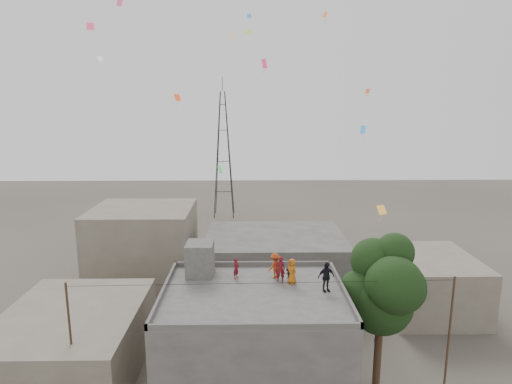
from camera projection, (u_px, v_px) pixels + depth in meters
main_building at (254, 343)px, 23.98m from camera, size 10.00×8.00×6.10m
parapet at (254, 290)px, 23.34m from camera, size 10.00×8.00×0.30m
stair_head_box at (200, 259)px, 25.67m from camera, size 1.60×1.80×2.00m
neighbor_west at (73, 342)px, 25.99m from camera, size 8.00×10.00×4.00m
neighbor_north at (275, 262)px, 37.83m from camera, size 12.00×9.00×5.00m
neighbor_northwest at (144, 245)px, 39.42m from camera, size 9.00×8.00×7.00m
neighbor_east at (427, 283)px, 34.15m from camera, size 7.00×8.00×4.40m
tree at (384, 287)px, 24.06m from camera, size 4.90×4.60×9.10m
utility_line at (263, 343)px, 22.61m from camera, size 20.12×0.62×7.40m
transmission_tower at (223, 155)px, 61.89m from camera, size 2.97×2.97×20.01m
person_red_adult at (280, 269)px, 24.71m from camera, size 0.60×0.44×1.53m
person_orange_child at (292, 271)px, 24.44m from camera, size 0.81×0.86×1.48m
person_dark_child at (290, 271)px, 24.66m from camera, size 0.80×0.77×1.30m
person_dark_adult at (326, 277)px, 23.38m from camera, size 1.06×0.68×1.67m
person_orange_adult at (275, 266)px, 25.22m from camera, size 1.11×1.07×1.52m
person_red_child at (236, 268)px, 25.17m from camera, size 0.48×0.54×1.24m
kites at (248, 83)px, 27.84m from camera, size 19.53×13.19×12.89m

